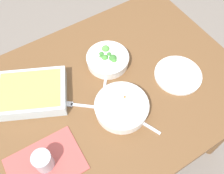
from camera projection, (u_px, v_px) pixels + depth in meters
ground_plane at (112, 144)px, 1.79m from camera, size 6.00×6.00×0.00m
dining_table at (112, 97)px, 1.25m from camera, size 1.20×0.90×0.74m
placemat at (46, 164)px, 0.98m from camera, size 0.29×0.21×0.00m
stew_bowl at (122, 107)px, 1.08m from camera, size 0.23×0.23×0.06m
broccoli_bowl at (108, 59)px, 1.22m from camera, size 0.20×0.20×0.07m
baking_dish at (31, 92)px, 1.12m from camera, size 0.37×0.33×0.06m
drink_cup at (43, 161)px, 0.95m from camera, size 0.07×0.07×0.08m
side_plate at (178, 75)px, 1.20m from camera, size 0.22×0.22×0.01m
spoon_by_stew at (137, 119)px, 1.08m from camera, size 0.09×0.17×0.01m
spoon_by_broccoli at (106, 79)px, 1.19m from camera, size 0.12×0.15×0.01m
fork_on_table at (80, 105)px, 1.12m from camera, size 0.15×0.13×0.01m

